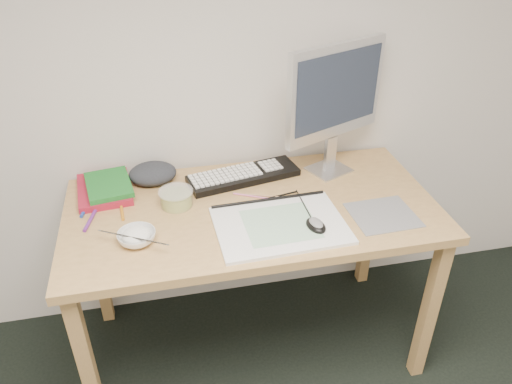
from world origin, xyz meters
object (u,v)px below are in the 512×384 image
keyboard (243,176)px  rice_bowl (137,237)px  desk (252,224)px  sketchpad (280,225)px  monitor (335,95)px

keyboard → rice_bowl: rice_bowl is taller
desk → keyboard: 0.23m
desk → sketchpad: size_ratio=3.05×
desk → sketchpad: (0.07, -0.15, 0.09)m
desk → monitor: 0.60m
rice_bowl → keyboard: bearing=38.2°
keyboard → monitor: 0.49m
sketchpad → keyboard: keyboard is taller
desk → rice_bowl: bearing=-162.8°
sketchpad → rice_bowl: (-0.50, 0.02, 0.01)m
desk → rice_bowl: 0.46m
desk → keyboard: (0.01, 0.21, 0.10)m
rice_bowl → sketchpad: bearing=-2.0°
desk → sketchpad: 0.19m
monitor → desk: bearing=-175.1°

